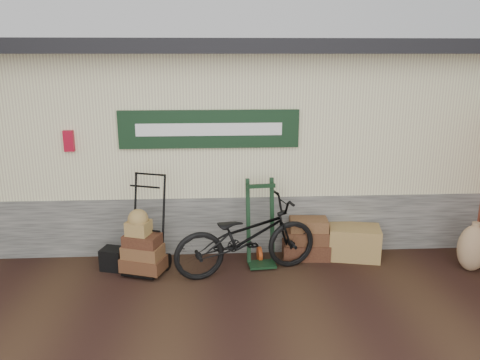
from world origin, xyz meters
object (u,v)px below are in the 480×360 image
porter_trolley (147,223)px  suitcase_stack (306,238)px  green_barrow (261,223)px  black_trunk (113,259)px  bicycle (246,233)px  wicker_hamper (354,242)px

porter_trolley → suitcase_stack: 2.38m
green_barrow → black_trunk: (-2.13, -0.06, -0.48)m
black_trunk → bicycle: bearing=-6.6°
green_barrow → suitcase_stack: size_ratio=1.82×
green_barrow → wicker_hamper: bearing=0.3°
bicycle → wicker_hamper: bearing=-90.8°
bicycle → black_trunk: bearing=68.6°
green_barrow → bicycle: bearing=-135.1°
suitcase_stack → bicycle: size_ratio=0.34×
green_barrow → suitcase_stack: green_barrow is taller
wicker_hamper → black_trunk: bearing=-176.9°
suitcase_stack → black_trunk: bearing=-174.8°
porter_trolley → wicker_hamper: porter_trolley is taller
suitcase_stack → black_trunk: (-2.84, -0.26, -0.15)m
porter_trolley → black_trunk: size_ratio=4.50×
suitcase_stack → wicker_hamper: size_ratio=0.94×
green_barrow → black_trunk: 2.18m
suitcase_stack → wicker_hamper: (0.72, -0.06, -0.07)m
porter_trolley → green_barrow: size_ratio=1.11×
green_barrow → porter_trolley: bearing=178.1°
suitcase_stack → wicker_hamper: 0.73m
porter_trolley → suitcase_stack: porter_trolley is taller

